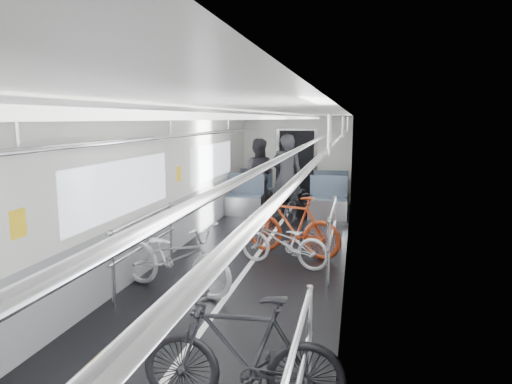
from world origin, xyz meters
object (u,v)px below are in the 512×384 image
(person_standing, at_px, (287,177))
(person_seated, at_px, (258,175))
(bike_right_far, at_px, (293,226))
(bike_right_mid, at_px, (283,242))
(bike_left_far, at_px, (175,257))
(bike_aisle, at_px, (302,203))
(bike_right_near, at_px, (243,354))

(person_standing, bearing_deg, person_seated, -50.56)
(bike_right_far, xyz_separation_m, person_standing, (-0.53, 2.83, 0.47))
(bike_right_mid, distance_m, bike_right_far, 0.62)
(bike_left_far, distance_m, bike_aisle, 4.84)
(bike_aisle, xyz_separation_m, person_standing, (-0.37, 0.10, 0.58))
(bike_right_near, bearing_deg, person_seated, -173.00)
(bike_right_near, height_order, person_seated, person_seated)
(person_seated, bearing_deg, bike_left_far, 88.33)
(bike_left_far, xyz_separation_m, person_seated, (-0.07, 5.66, 0.44))
(person_standing, bearing_deg, bike_right_far, 95.13)
(person_standing, bearing_deg, bike_right_near, 90.30)
(bike_right_near, distance_m, bike_aisle, 7.03)
(bike_right_near, xyz_separation_m, bike_right_mid, (-0.26, 3.68, -0.09))
(bike_right_mid, relative_size, bike_right_far, 0.87)
(bike_left_far, bearing_deg, bike_aisle, 2.02)
(bike_left_far, distance_m, bike_right_mid, 1.86)
(bike_left_far, height_order, bike_right_far, bike_right_far)
(bike_left_far, relative_size, bike_aisle, 1.16)
(bike_aisle, height_order, person_seated, person_seated)
(person_standing, relative_size, person_seated, 1.08)
(bike_right_mid, xyz_separation_m, bike_right_far, (0.07, 0.60, 0.12))
(bike_left_far, relative_size, bike_right_mid, 1.20)
(bike_right_far, distance_m, person_standing, 2.92)
(bike_aisle, relative_size, person_standing, 0.79)
(bike_left_far, height_order, bike_aisle, bike_left_far)
(bike_right_mid, bearing_deg, person_seated, -147.13)
(bike_right_mid, distance_m, person_standing, 3.52)
(bike_left_far, xyz_separation_m, bike_aisle, (1.17, 4.69, -0.07))
(person_standing, bearing_deg, bike_aisle, 159.22)
(person_standing, xyz_separation_m, person_seated, (-0.87, 0.87, -0.08))
(bike_left_far, xyz_separation_m, person_standing, (0.80, 4.79, 0.52))
(bike_right_mid, distance_m, bike_aisle, 3.34)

